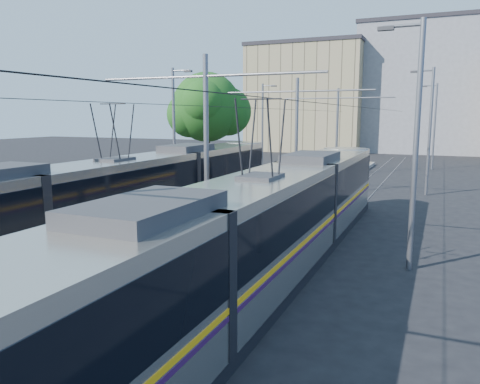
% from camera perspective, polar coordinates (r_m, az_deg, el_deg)
% --- Properties ---
extents(ground, '(160.00, 160.00, 0.00)m').
position_cam_1_polar(ground, '(12.49, -21.69, -15.23)').
color(ground, black).
rests_on(ground, ground).
extents(platform, '(4.00, 50.00, 0.30)m').
position_cam_1_polar(platform, '(26.68, 4.90, -1.31)').
color(platform, gray).
rests_on(platform, ground).
extents(tactile_strip_left, '(0.70, 50.00, 0.01)m').
position_cam_1_polar(tactile_strip_left, '(27.14, 2.01, -0.77)').
color(tactile_strip_left, gray).
rests_on(tactile_strip_left, platform).
extents(tactile_strip_right, '(0.70, 50.00, 0.01)m').
position_cam_1_polar(tactile_strip_right, '(26.24, 7.91, -1.20)').
color(tactile_strip_right, gray).
rests_on(tactile_strip_right, platform).
extents(rails, '(8.71, 70.00, 0.03)m').
position_cam_1_polar(rails, '(26.71, 4.90, -1.60)').
color(rails, gray).
rests_on(rails, ground).
extents(tram_left, '(2.43, 28.32, 5.50)m').
position_cam_1_polar(tram_left, '(19.40, -14.79, -0.93)').
color(tram_left, black).
rests_on(tram_left, ground).
extents(tram_right, '(2.43, 27.66, 5.50)m').
position_cam_1_polar(tram_right, '(13.50, 2.47, -4.38)').
color(tram_right, black).
rests_on(tram_right, ground).
extents(catenary, '(9.20, 70.00, 7.00)m').
position_cam_1_polar(catenary, '(23.55, 2.84, 8.01)').
color(catenary, slate).
rests_on(catenary, platform).
extents(street_lamps, '(15.18, 38.22, 8.00)m').
position_cam_1_polar(street_lamps, '(30.06, 7.45, 7.57)').
color(street_lamps, slate).
rests_on(street_lamps, ground).
extents(shelter, '(0.88, 1.08, 2.06)m').
position_cam_1_polar(shelter, '(25.91, 4.04, 1.13)').
color(shelter, black).
rests_on(shelter, platform).
extents(tree, '(5.67, 5.24, 8.24)m').
position_cam_1_polar(tree, '(35.43, -3.42, 10.13)').
color(tree, '#382314').
rests_on(tree, ground).
extents(building_left, '(16.32, 12.24, 15.12)m').
position_cam_1_polar(building_left, '(70.35, 8.45, 11.26)').
color(building_left, gray).
rests_on(building_left, ground).
extents(building_centre, '(18.36, 14.28, 17.54)m').
position_cam_1_polar(building_centre, '(72.03, 21.98, 11.61)').
color(building_centre, gray).
rests_on(building_centre, ground).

